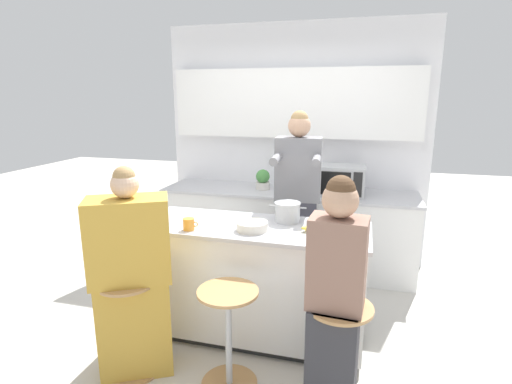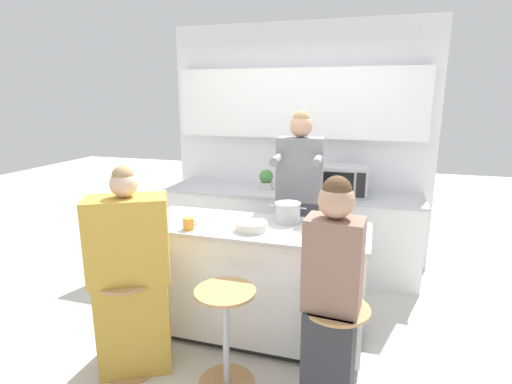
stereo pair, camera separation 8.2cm
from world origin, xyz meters
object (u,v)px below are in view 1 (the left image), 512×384
(kitchen_island, at_px, (254,280))
(potted_plant, at_px, (263,180))
(bar_stool_rightmost, at_px, (337,350))
(fruit_bowl, at_px, (252,226))
(person_wrapped_blanket, at_px, (132,280))
(coffee_cup_near, at_px, (189,224))
(bar_stool_leftmost, at_px, (130,320))
(cooking_pot, at_px, (288,212))
(person_seated_near, at_px, (335,305))
(microwave, at_px, (341,180))
(bar_stool_center, at_px, (228,332))
(person_cooking, at_px, (297,210))
(banana_bunch, at_px, (310,229))

(kitchen_island, bearing_deg, potted_plant, 101.43)
(bar_stool_rightmost, xyz_separation_m, fruit_bowl, (-0.68, 0.51, 0.57))
(person_wrapped_blanket, bearing_deg, coffee_cup_near, 32.05)
(bar_stool_leftmost, bearing_deg, potted_plant, 78.52)
(kitchen_island, distance_m, cooking_pot, 0.61)
(kitchen_island, bearing_deg, person_seated_near, -43.74)
(microwave, bearing_deg, person_seated_near, -86.95)
(bar_stool_rightmost, distance_m, person_wrapped_blanket, 1.41)
(person_wrapped_blanket, bearing_deg, bar_stool_center, -26.45)
(bar_stool_leftmost, bearing_deg, kitchen_island, 43.56)
(cooking_pot, bearing_deg, bar_stool_rightmost, -59.14)
(person_cooking, height_order, banana_bunch, person_cooking)
(person_cooking, distance_m, person_seated_near, 1.40)
(fruit_bowl, bearing_deg, kitchen_island, 99.69)
(banana_bunch, distance_m, microwave, 1.39)
(person_seated_near, distance_m, fruit_bowl, 0.89)
(microwave, bearing_deg, bar_stool_leftmost, -122.19)
(bar_stool_leftmost, bearing_deg, person_cooking, 55.15)
(microwave, bearing_deg, potted_plant, 176.74)
(bar_stool_leftmost, bearing_deg, banana_bunch, 29.05)
(bar_stool_rightmost, height_order, cooking_pot, cooking_pot)
(fruit_bowl, distance_m, banana_bunch, 0.43)
(bar_stool_center, relative_size, cooking_pot, 2.35)
(bar_stool_rightmost, distance_m, person_seated_near, 0.31)
(bar_stool_rightmost, bearing_deg, banana_bunch, 113.92)
(kitchen_island, xyz_separation_m, banana_bunch, (0.44, -0.03, 0.48))
(coffee_cup_near, xyz_separation_m, banana_bunch, (0.88, 0.19, -0.02))
(person_wrapped_blanket, bearing_deg, kitchen_island, 15.28)
(bar_stool_rightmost, xyz_separation_m, person_seated_near, (-0.03, -0.02, 0.31))
(kitchen_island, bearing_deg, person_cooking, 71.18)
(fruit_bowl, bearing_deg, potted_plant, 101.30)
(coffee_cup_near, bearing_deg, fruit_bowl, 14.10)
(person_wrapped_blanket, height_order, coffee_cup_near, person_wrapped_blanket)
(bar_stool_center, bearing_deg, microwave, 73.92)
(person_cooking, distance_m, potted_plant, 0.90)
(person_cooking, distance_m, coffee_cup_near, 1.12)
(person_wrapped_blanket, height_order, fruit_bowl, person_wrapped_blanket)
(bar_stool_leftmost, relative_size, fruit_bowl, 2.96)
(coffee_cup_near, distance_m, banana_bunch, 0.90)
(kitchen_island, relative_size, banana_bunch, 11.41)
(coffee_cup_near, bearing_deg, cooking_pot, 30.06)
(fruit_bowl, bearing_deg, coffee_cup_near, -165.90)
(bar_stool_leftmost, distance_m, cooking_pot, 1.39)
(bar_stool_rightmost, height_order, person_seated_near, person_seated_near)
(kitchen_island, bearing_deg, bar_stool_leftmost, -136.44)
(coffee_cup_near, relative_size, potted_plant, 0.52)
(person_wrapped_blanket, distance_m, banana_bunch, 1.30)
(bar_stool_leftmost, xyz_separation_m, bar_stool_rightmost, (1.41, 0.04, 0.00))
(person_wrapped_blanket, height_order, person_seated_near, person_seated_near)
(person_wrapped_blanket, distance_m, person_seated_near, 1.35)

